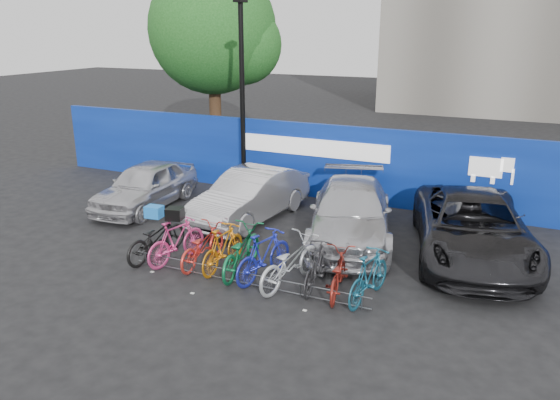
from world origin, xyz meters
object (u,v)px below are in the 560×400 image
Objects in this scene: car_2 at (351,212)px; bike_6 at (290,262)px; bike_7 at (316,267)px; bike_9 at (369,276)px; tree at (218,33)px; car_3 at (472,227)px; lamppost at (242,94)px; bike_rack at (244,278)px; bike_3 at (223,248)px; bike_4 at (241,251)px; bike_5 at (264,255)px; car_0 at (146,185)px; bike_1 at (176,241)px; bike_0 at (156,237)px; car_1 at (250,195)px; bike_2 at (202,245)px; bike_8 at (337,273)px.

bike_6 is (-0.35, -3.11, -0.19)m from car_2.
bike_7 is 1.14m from bike_9.
tree reaches higher than car_3.
bike_9 is at bearing -47.45° from tree.
bike_rack is at bearing -61.93° from lamppost.
bike_6 is at bearing 177.94° from bike_3.
bike_rack is 3.37× the size of bike_7.
bike_5 reaches higher than bike_4.
car_2 reaches higher than car_0.
bike_6 is at bearing 24.50° from bike_rack.
car_2 is at bearing -123.70° from bike_1.
car_2 is 2.73× the size of bike_5.
bike_0 is at bearing -83.80° from lamppost.
bike_4 is at bearing -57.64° from tree.
car_2 is at bearing -82.94° from bike_6.
bike_3 is 1.71m from bike_6.
bike_9 is at bearing -81.90° from car_2.
car_3 is 7.51m from bike_0.
tree reaches higher than lamppost.
bike_3 reaches higher than bike_0.
bike_6 is at bearing -149.96° from car_3.
lamppost is 3.33× the size of bike_5.
bike_3 is (5.96, -10.13, -4.55)m from tree.
car_1 is 3.47m from bike_0.
lamppost is 6.39m from bike_2.
car_2 is at bearing -122.59° from bike_3.
car_2 is 4.93m from bike_0.
bike_7 is at bearing 179.19° from bike_2.
bike_0 is at bearing -2.37° from bike_4.
bike_2 reaches higher than bike_rack.
bike_8 is at bearing -179.67° from bike_3.
bike_4 reaches higher than bike_rack.
car_0 reaches higher than bike_5.
bike_7 is 0.96× the size of bike_8.
tree is at bearing -39.66° from bike_6.
bike_rack is 3.22× the size of bike_9.
tree reaches higher than bike_4.
car_1 is 3.39m from bike_1.
bike_9 is (9.37, -10.21, -4.55)m from tree.
bike_0 is (0.60, -5.57, -2.76)m from lamppost.
bike_0 is at bearing 12.39° from bike_1.
bike_2 is 1.02m from bike_4.
bike_4 is at bearing -62.56° from lamppost.
bike_3 is 0.87× the size of bike_4.
tree is 4.50× the size of bike_8.
bike_0 is at bearing -3.30° from bike_7.
car_0 is 7.78m from bike_8.
tree is 1.81× the size of car_1.
car_3 is 3.13× the size of bike_9.
bike_9 reaches higher than bike_0.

